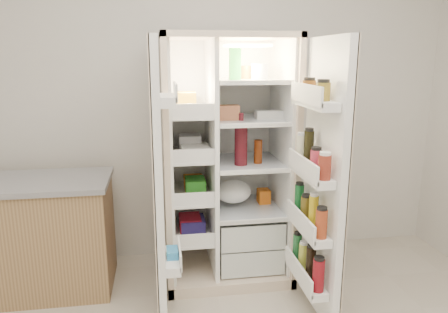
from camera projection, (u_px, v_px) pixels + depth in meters
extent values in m
cube|color=beige|center=(204.00, 94.00, 3.39)|extent=(4.00, 0.02, 2.70)
cube|color=beige|center=(220.00, 151.00, 3.44)|extent=(0.92, 0.04, 1.80)
cube|color=beige|center=(166.00, 162.00, 3.06)|extent=(0.04, 0.70, 1.80)
cube|color=beige|center=(284.00, 158.00, 3.19)|extent=(0.04, 0.70, 1.80)
cube|color=beige|center=(226.00, 36.00, 2.93)|extent=(0.92, 0.70, 0.04)
cube|color=beige|center=(226.00, 266.00, 3.32)|extent=(0.92, 0.70, 0.08)
cube|color=white|center=(220.00, 149.00, 3.41)|extent=(0.84, 0.02, 1.68)
cube|color=white|center=(170.00, 159.00, 3.06)|extent=(0.02, 0.62, 1.68)
cube|color=white|center=(280.00, 155.00, 3.19)|extent=(0.02, 0.62, 1.68)
cube|color=white|center=(211.00, 158.00, 3.11)|extent=(0.03, 0.62, 1.68)
cube|color=silver|center=(246.00, 249.00, 3.30)|extent=(0.47, 0.52, 0.19)
cube|color=silver|center=(247.00, 225.00, 3.25)|extent=(0.47, 0.52, 0.19)
cube|color=#FFD18C|center=(247.00, 46.00, 3.01)|extent=(0.30, 0.30, 0.02)
cube|color=white|center=(192.00, 232.00, 3.21)|extent=(0.28, 0.58, 0.02)
cube|color=white|center=(191.00, 194.00, 3.14)|extent=(0.28, 0.58, 0.02)
cube|color=white|center=(190.00, 155.00, 3.08)|extent=(0.28, 0.58, 0.02)
cube|color=white|center=(190.00, 114.00, 3.01)|extent=(0.28, 0.58, 0.02)
cube|color=white|center=(246.00, 208.00, 3.24)|extent=(0.49, 0.58, 0.01)
cube|color=white|center=(247.00, 162.00, 3.16)|extent=(0.49, 0.58, 0.01)
cube|color=white|center=(247.00, 119.00, 3.08)|extent=(0.49, 0.58, 0.02)
cube|color=white|center=(248.00, 80.00, 3.02)|extent=(0.49, 0.58, 0.02)
cube|color=red|center=(192.00, 224.00, 3.20)|extent=(0.16, 0.20, 0.10)
cube|color=green|center=(191.00, 185.00, 3.13)|extent=(0.14, 0.18, 0.12)
cube|color=white|center=(190.00, 149.00, 3.07)|extent=(0.20, 0.22, 0.07)
cube|color=gold|center=(189.00, 102.00, 2.99)|extent=(0.15, 0.16, 0.14)
cube|color=#3F3092|center=(192.00, 225.00, 3.20)|extent=(0.18, 0.20, 0.09)
cube|color=orange|center=(191.00, 186.00, 3.13)|extent=(0.14, 0.18, 0.10)
cube|color=white|center=(190.00, 145.00, 3.06)|extent=(0.16, 0.16, 0.12)
sphere|color=orange|center=(232.00, 262.00, 3.21)|extent=(0.07, 0.07, 0.07)
sphere|color=orange|center=(243.00, 259.00, 3.27)|extent=(0.07, 0.07, 0.07)
sphere|color=orange|center=(257.00, 260.00, 3.24)|extent=(0.07, 0.07, 0.07)
sphere|color=orange|center=(235.00, 253.00, 3.36)|extent=(0.07, 0.07, 0.07)
sphere|color=orange|center=(248.00, 254.00, 3.35)|extent=(0.07, 0.07, 0.07)
sphere|color=orange|center=(262.00, 255.00, 3.33)|extent=(0.07, 0.07, 0.07)
ellipsoid|color=#397527|center=(246.00, 222.00, 3.27)|extent=(0.26, 0.24, 0.11)
cylinder|color=#4E1018|center=(241.00, 145.00, 3.01)|extent=(0.09, 0.09, 0.29)
cylinder|color=maroon|center=(258.00, 152.00, 3.07)|extent=(0.06, 0.06, 0.17)
cube|color=#227F2A|center=(235.00, 64.00, 2.93)|extent=(0.07, 0.07, 0.22)
cylinder|color=white|center=(259.00, 72.00, 2.99)|extent=(0.12, 0.12, 0.11)
cylinder|color=olive|center=(246.00, 72.00, 3.08)|extent=(0.07, 0.07, 0.09)
cube|color=silver|center=(272.00, 114.00, 3.06)|extent=(0.24, 0.10, 0.06)
cube|color=#B16A46|center=(227.00, 112.00, 2.99)|extent=(0.17, 0.09, 0.10)
ellipsoid|color=white|center=(233.00, 196.00, 3.21)|extent=(0.27, 0.25, 0.17)
cube|color=orange|center=(264.00, 196.00, 3.32)|extent=(0.09, 0.11, 0.11)
cube|color=white|center=(158.00, 185.00, 2.52)|extent=(0.05, 0.40, 1.72)
cube|color=beige|center=(154.00, 185.00, 2.52)|extent=(0.01, 0.40, 1.72)
cube|color=white|center=(173.00, 261.00, 2.65)|extent=(0.09, 0.32, 0.06)
cube|color=white|center=(168.00, 100.00, 2.42)|extent=(0.09, 0.32, 0.06)
cube|color=#338CCC|center=(172.00, 256.00, 2.64)|extent=(0.07, 0.12, 0.10)
cube|color=white|center=(324.00, 181.00, 2.59)|extent=(0.05, 0.58, 1.72)
cube|color=beige|center=(328.00, 181.00, 2.59)|extent=(0.01, 0.58, 1.72)
cube|color=white|center=(306.00, 278.00, 2.72)|extent=(0.11, 0.50, 0.05)
cube|color=white|center=(308.00, 228.00, 2.64)|extent=(0.11, 0.50, 0.05)
cube|color=white|center=(311.00, 174.00, 2.56)|extent=(0.11, 0.50, 0.05)
cube|color=white|center=(314.00, 103.00, 2.47)|extent=(0.11, 0.50, 0.05)
cylinder|color=maroon|center=(318.00, 275.00, 2.50)|extent=(0.07, 0.07, 0.20)
cylinder|color=black|center=(311.00, 263.00, 2.62)|extent=(0.06, 0.06, 0.22)
cylinder|color=#B2BA3E|center=(304.00, 257.00, 2.75)|extent=(0.06, 0.06, 0.18)
cylinder|color=#226634|center=(297.00, 248.00, 2.88)|extent=(0.06, 0.06, 0.19)
cylinder|color=#9B3919|center=(321.00, 224.00, 2.43)|extent=(0.07, 0.07, 0.17)
cylinder|color=gold|center=(313.00, 213.00, 2.55)|extent=(0.06, 0.06, 0.21)
cylinder|color=brown|center=(306.00, 209.00, 2.68)|extent=(0.07, 0.07, 0.16)
cylinder|color=#155C28|center=(299.00, 199.00, 2.80)|extent=(0.06, 0.06, 0.20)
cylinder|color=maroon|center=(325.00, 167.00, 2.35)|extent=(0.07, 0.07, 0.14)
cylinder|color=#B12D41|center=(316.00, 162.00, 2.48)|extent=(0.07, 0.07, 0.14)
cylinder|color=black|center=(309.00, 150.00, 2.59)|extent=(0.06, 0.06, 0.23)
cylinder|color=#EAE7C0|center=(301.00, 149.00, 2.72)|extent=(0.06, 0.06, 0.18)
cylinder|color=olive|center=(323.00, 92.00, 2.33)|extent=(0.08, 0.08, 0.10)
cylinder|color=brown|center=(309.00, 89.00, 2.54)|extent=(0.08, 0.08, 0.10)
cube|color=#9B7A4D|center=(31.00, 238.00, 3.00)|extent=(1.09, 0.56, 0.78)
cube|color=gray|center=(25.00, 183.00, 2.90)|extent=(1.13, 0.60, 0.04)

